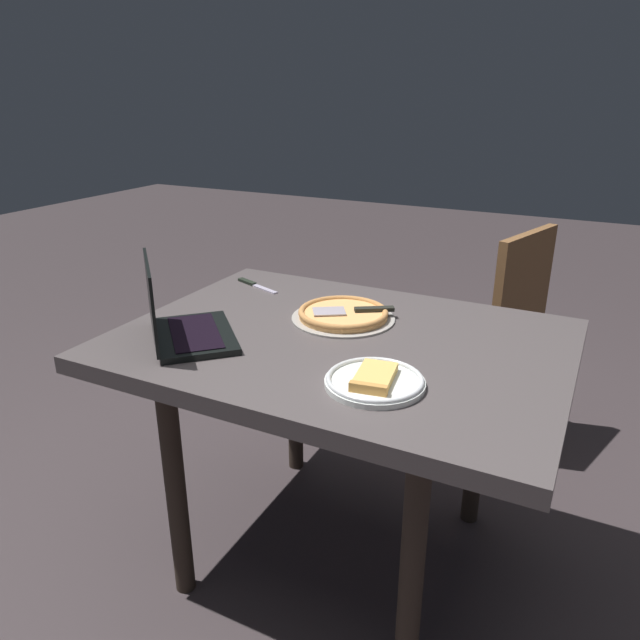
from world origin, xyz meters
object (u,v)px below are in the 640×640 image
(pizza_tray, at_px, (343,314))
(table_knife, at_px, (254,284))
(laptop, at_px, (180,323))
(pizza_plate, at_px, (375,381))
(dining_table, at_px, (341,363))
(chair_near, at_px, (490,320))

(pizza_tray, distance_m, table_knife, 0.45)
(laptop, height_order, pizza_plate, laptop)
(dining_table, bearing_deg, laptop, 29.72)
(dining_table, distance_m, chair_near, 1.02)
(laptop, xyz_separation_m, pizza_tray, (-0.33, -0.35, -0.03))
(laptop, height_order, table_knife, laptop)
(dining_table, relative_size, laptop, 3.36)
(dining_table, distance_m, pizza_plate, 0.32)
(dining_table, relative_size, table_knife, 6.13)
(pizza_tray, height_order, table_knife, pizza_tray)
(table_knife, relative_size, chair_near, 0.22)
(dining_table, bearing_deg, chair_near, -103.90)
(pizza_tray, bearing_deg, pizza_plate, 124.21)
(table_knife, bearing_deg, laptop, 99.84)
(laptop, distance_m, pizza_plate, 0.58)
(pizza_plate, bearing_deg, dining_table, -50.04)
(pizza_plate, xyz_separation_m, table_knife, (0.67, -0.52, -0.01))
(dining_table, height_order, chair_near, chair_near)
(dining_table, height_order, laptop, laptop)
(table_knife, distance_m, chair_near, 1.02)
(pizza_plate, distance_m, chair_near, 1.23)
(dining_table, xyz_separation_m, table_knife, (0.47, -0.29, 0.08))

